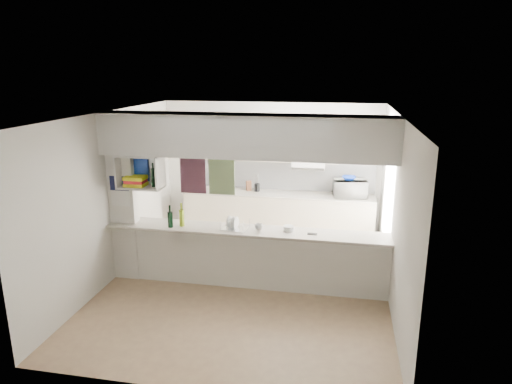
% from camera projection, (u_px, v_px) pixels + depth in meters
% --- Properties ---
extents(floor, '(4.80, 4.80, 0.00)m').
position_uv_depth(floor, '(246.00, 286.00, 6.95)').
color(floor, '#947156').
rests_on(floor, ground).
extents(ceiling, '(4.80, 4.80, 0.00)m').
position_uv_depth(ceiling, '(244.00, 114.00, 6.27)').
color(ceiling, white).
rests_on(ceiling, wall_back).
extents(wall_back, '(4.20, 0.00, 4.20)m').
position_uv_depth(wall_back, '(271.00, 170.00, 8.89)').
color(wall_back, silver).
rests_on(wall_back, floor).
extents(wall_left, '(0.00, 4.80, 4.80)m').
position_uv_depth(wall_left, '(111.00, 197.00, 6.99)').
color(wall_left, silver).
rests_on(wall_left, floor).
extents(wall_right, '(0.00, 4.80, 4.80)m').
position_uv_depth(wall_right, '(395.00, 213.00, 6.23)').
color(wall_right, silver).
rests_on(wall_right, floor).
extents(servery_partition, '(4.20, 0.50, 2.60)m').
position_uv_depth(servery_partition, '(233.00, 180.00, 6.55)').
color(servery_partition, silver).
rests_on(servery_partition, floor).
extents(cubby_shelf, '(0.65, 0.35, 0.50)m').
position_uv_depth(cubby_shelf, '(140.00, 173.00, 6.73)').
color(cubby_shelf, white).
rests_on(cubby_shelf, bulkhead).
extents(kitchen_run, '(3.60, 0.63, 2.24)m').
position_uv_depth(kitchen_run, '(277.00, 197.00, 8.73)').
color(kitchen_run, beige).
rests_on(kitchen_run, floor).
extents(microwave, '(0.63, 0.47, 0.32)m').
position_uv_depth(microwave, '(350.00, 188.00, 8.36)').
color(microwave, white).
rests_on(microwave, bench_top).
extents(bowl, '(0.26, 0.26, 0.06)m').
position_uv_depth(bowl, '(349.00, 178.00, 8.31)').
color(bowl, navy).
rests_on(bowl, microwave).
extents(dish_rack, '(0.42, 0.34, 0.20)m').
position_uv_depth(dish_rack, '(235.00, 224.00, 6.70)').
color(dish_rack, silver).
rests_on(dish_rack, breakfast_bar).
extents(cup, '(0.14, 0.14, 0.09)m').
position_uv_depth(cup, '(259.00, 227.00, 6.63)').
color(cup, white).
rests_on(cup, dish_rack).
extents(wine_bottles, '(0.23, 0.16, 0.36)m').
position_uv_depth(wine_bottles, '(176.00, 218.00, 6.79)').
color(wine_bottles, black).
rests_on(wine_bottles, breakfast_bar).
extents(plastic_tubs, '(0.50, 0.18, 0.08)m').
position_uv_depth(plastic_tubs, '(290.00, 229.00, 6.62)').
color(plastic_tubs, silver).
rests_on(plastic_tubs, breakfast_bar).
extents(utensil_jar, '(0.11, 0.11, 0.15)m').
position_uv_depth(utensil_jar, '(257.00, 187.00, 8.77)').
color(utensil_jar, black).
rests_on(utensil_jar, bench_top).
extents(knife_block, '(0.12, 0.11, 0.19)m').
position_uv_depth(knife_block, '(249.00, 186.00, 8.82)').
color(knife_block, brown).
rests_on(knife_block, bench_top).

